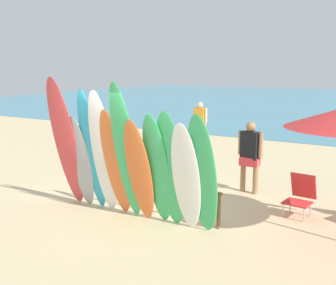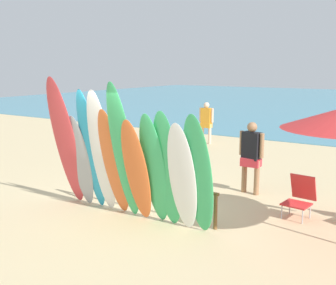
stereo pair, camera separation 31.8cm
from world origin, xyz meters
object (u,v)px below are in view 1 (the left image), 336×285
Objects in this scene: surfboard_orange_4 at (115,163)px; beach_chair_red at (301,194)px; surfboard_orange_6 at (139,171)px; surfboard_white_3 at (103,152)px; surfboard_rack at (141,186)px; surfboard_green_8 at (171,170)px; beachgoer_midbeach at (200,120)px; beachgoer_photographing at (250,152)px; surfboard_teal_2 at (92,151)px; surfboard_white_9 at (186,177)px; surfboard_green_7 at (157,170)px; surfboard_grey_1 at (81,162)px; surfboard_green_5 at (126,153)px; surfboard_green_10 at (202,175)px; surfboard_red_0 at (66,143)px.

surfboard_orange_4 reaches higher than beach_chair_red.
surfboard_white_3 is at bearing 170.30° from surfboard_orange_6.
surfboard_green_8 is at bearing -23.70° from surfboard_rack.
beachgoer_photographing is at bearing -52.99° from beachgoer_midbeach.
beachgoer_photographing is (3.92, -5.19, 0.06)m from beachgoer_midbeach.
surfboard_rack is 4.26× the size of beach_chair_red.
surfboard_teal_2 is at bearing -155.44° from surfboard_rack.
surfboard_green_7 is at bearing 179.45° from surfboard_white_9.
surfboard_rack is at bearing -109.35° from beachgoer_photographing.
beach_chair_red is (1.42, -0.92, -0.54)m from beachgoer_photographing.
beachgoer_midbeach reaches higher than surfboard_rack.
surfboard_orange_4 is 2.69× the size of beach_chair_red.
surfboard_grey_1 is 0.69m from surfboard_white_3.
surfboard_orange_6 is (1.58, -0.14, 0.03)m from surfboard_grey_1.
surfboard_teal_2 is 1.22× the size of surfboard_orange_6.
beach_chair_red reaches higher than surfboard_rack.
surfboard_green_5 is 1.24× the size of surfboard_green_8.
surfboard_green_7 is at bearing -173.48° from surfboard_green_10.
surfboard_green_8 is (2.47, 0.12, -0.28)m from surfboard_red_0.
surfboard_red_0 is 1.11× the size of surfboard_white_3.
surfboard_red_0 is at bearing -124.13° from beachgoer_photographing.
surfboard_green_7 is 2.98m from beach_chair_red.
beachgoer_midbeach is 8.13m from beach_chair_red.
surfboard_green_10 is at bearing 1.66° from surfboard_teal_2.
surfboard_rack is 2.23× the size of beachgoer_midbeach.
surfboard_teal_2 reaches higher than beachgoer_midbeach.
surfboard_green_5 is at bearing -103.65° from beachgoer_photographing.
surfboard_teal_2 reaches higher than surfboard_green_7.
surfboard_green_10 is at bearing -76.11° from beachgoer_photographing.
beach_chair_red is (3.44, 1.96, -0.83)m from surfboard_white_3.
surfboard_rack is 1.24m from surfboard_teal_2.
surfboard_orange_6 is 8.64m from beachgoer_midbeach.
surfboard_green_10 is (1.52, 0.17, -0.26)m from surfboard_green_5.
surfboard_green_10 is at bearing -1.65° from surfboard_red_0.
surfboard_white_3 is (0.63, -0.04, 0.27)m from surfboard_grey_1.
surfboard_teal_2 reaches higher than beachgoer_photographing.
beachgoer_photographing is (1.35, 3.01, -0.38)m from surfboard_green_5.
beachgoer_photographing reaches higher than beachgoer_midbeach.
surfboard_teal_2 is 1.62× the size of beachgoer_midbeach.
surfboard_orange_6 is 0.95m from surfboard_white_9.
surfboard_orange_4 is 1.41× the size of beachgoer_midbeach.
surfboard_grey_1 is at bearing -179.79° from surfboard_green_8.
surfboard_red_0 is at bearing -172.68° from surfboard_green_10.
beach_chair_red is (2.17, 1.95, -0.64)m from surfboard_green_7.
surfboard_green_7 is at bearing -33.31° from surfboard_rack.
surfboard_white_9 reaches higher than beachgoer_midbeach.
surfboard_orange_6 is at bearing -70.88° from beachgoer_midbeach.
surfboard_grey_1 is at bearing -162.32° from surfboard_rack.
surfboard_green_10 reaches higher than beachgoer_midbeach.
surfboard_green_8 reaches higher than surfboard_orange_4.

